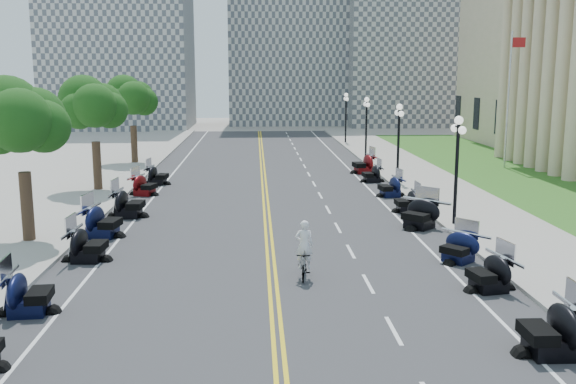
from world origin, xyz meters
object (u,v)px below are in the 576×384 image
object	(u,v)px
flagpole	(508,101)
cyclist_rider	(304,226)
bicycle	(304,265)
motorcycle_n_3	(551,327)

from	to	relation	value
flagpole	cyclist_rider	xyz separation A→B (m)	(-16.92, -25.31, -3.15)
flagpole	bicycle	xyz separation A→B (m)	(-16.92, -25.31, -4.50)
flagpole	motorcycle_n_3	world-z (taller)	flagpole
cyclist_rider	motorcycle_n_3	bearing A→B (deg)	131.58
flagpole	motorcycle_n_3	distance (m)	33.92
cyclist_rider	bicycle	bearing A→B (deg)	90.00
flagpole	motorcycle_n_3	xyz separation A→B (m)	(-11.22, -31.72, -4.25)
motorcycle_n_3	bicycle	size ratio (longest dim) A/B	1.30
bicycle	motorcycle_n_3	bearing A→B (deg)	-40.99
flagpole	bicycle	size ratio (longest dim) A/B	6.06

